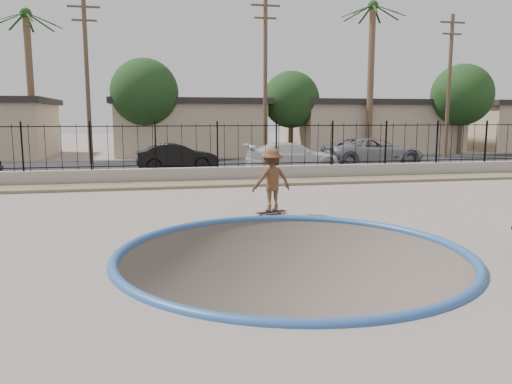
{
  "coord_description": "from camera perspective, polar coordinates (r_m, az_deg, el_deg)",
  "views": [
    {
      "loc": [
        -2.65,
        -10.18,
        2.69
      ],
      "look_at": [
        -0.11,
        2.0,
        0.79
      ],
      "focal_mm": 35.0,
      "sensor_mm": 36.0,
      "label": 1
    }
  ],
  "objects": [
    {
      "name": "ground",
      "position": [
        22.66,
        -4.91,
        -1.01
      ],
      "size": [
        120.0,
        120.0,
        2.2
      ],
      "primitive_type": "cube",
      "color": "slate",
      "rests_on": "ground"
    },
    {
      "name": "bowl_pit",
      "position": [
        9.93,
        4.18,
        -7.08
      ],
      "size": [
        6.84,
        6.84,
        1.8
      ],
      "primitive_type": null,
      "color": "#494038",
      "rests_on": "ground"
    },
    {
      "name": "coping_ring",
      "position": [
        9.93,
        4.18,
        -7.08
      ],
      "size": [
        7.04,
        7.04,
        0.2
      ],
      "primitive_type": "torus",
      "color": "#2E5595",
      "rests_on": "ground"
    },
    {
      "name": "rock_strip",
      "position": [
        19.74,
        -3.97,
        0.96
      ],
      "size": [
        42.0,
        1.6,
        0.11
      ],
      "primitive_type": "cube",
      "color": "#8A795A",
      "rests_on": "ground"
    },
    {
      "name": "retaining_wall",
      "position": [
        20.79,
        -4.39,
        2.03
      ],
      "size": [
        42.0,
        0.45,
        0.6
      ],
      "primitive_type": "cube",
      "color": "gray",
      "rests_on": "ground"
    },
    {
      "name": "fence",
      "position": [
        20.69,
        -4.43,
        5.33
      ],
      "size": [
        40.0,
        0.04,
        1.8
      ],
      "color": "black",
      "rests_on": "retaining_wall"
    },
    {
      "name": "street",
      "position": [
        27.44,
        -6.21,
        3.01
      ],
      "size": [
        90.0,
        8.0,
        0.04
      ],
      "primitive_type": "cube",
      "color": "black",
      "rests_on": "ground"
    },
    {
      "name": "house_center",
      "position": [
        36.78,
        -7.73,
        7.46
      ],
      "size": [
        10.6,
        8.6,
        3.9
      ],
      "color": "tan",
      "rests_on": "ground"
    },
    {
      "name": "house_east",
      "position": [
        40.29,
        12.72,
        7.42
      ],
      "size": [
        12.6,
        8.6,
        3.9
      ],
      "color": "tan",
      "rests_on": "ground"
    },
    {
      "name": "palm_mid",
      "position": [
        35.19,
        -24.59,
        14.41
      ],
      "size": [
        2.3,
        2.3,
        9.3
      ],
      "color": "brown",
      "rests_on": "ground"
    },
    {
      "name": "palm_right",
      "position": [
        35.66,
        13.08,
        15.9
      ],
      "size": [
        2.3,
        2.3,
        10.3
      ],
      "color": "brown",
      "rests_on": "ground"
    },
    {
      "name": "utility_pole_left",
      "position": [
        29.44,
        -18.73,
        12.12
      ],
      "size": [
        1.7,
        0.24,
        9.0
      ],
      "color": "#473323",
      "rests_on": "ground"
    },
    {
      "name": "utility_pole_mid",
      "position": [
        30.02,
        1.07,
        12.98
      ],
      "size": [
        1.7,
        0.24,
        9.5
      ],
      "color": "#473323",
      "rests_on": "ground"
    },
    {
      "name": "utility_pole_right",
      "position": [
        34.69,
        21.19,
        11.4
      ],
      "size": [
        1.7,
        0.24,
        9.0
      ],
      "color": "#473323",
      "rests_on": "ground"
    },
    {
      "name": "street_tree_left",
      "position": [
        33.22,
        -12.62,
        11.03
      ],
      "size": [
        4.32,
        4.32,
        6.36
      ],
      "color": "#473323",
      "rests_on": "ground"
    },
    {
      "name": "street_tree_mid",
      "position": [
        35.54,
        4.04,
        10.48
      ],
      "size": [
        3.96,
        3.96,
        5.83
      ],
      "color": "#473323",
      "rests_on": "ground"
    },
    {
      "name": "street_tree_right",
      "position": [
        38.82,
        22.49,
        10.22
      ],
      "size": [
        4.32,
        4.32,
        6.36
      ],
      "color": "#473323",
      "rests_on": "ground"
    },
    {
      "name": "skater",
      "position": [
        13.68,
        1.79,
        0.97
      ],
      "size": [
        1.21,
        0.83,
        1.72
      ],
      "primitive_type": "imported",
      "rotation": [
        0.0,
        0.0,
        3.33
      ],
      "color": "brown",
      "rests_on": "ground"
    },
    {
      "name": "skateboard",
      "position": [
        13.81,
        1.78,
        -2.31
      ],
      "size": [
        0.91,
        0.51,
        0.08
      ],
      "rotation": [
        0.0,
        0.0,
        0.35
      ],
      "color": "black",
      "rests_on": "ground"
    },
    {
      "name": "car_b",
      "position": [
        25.29,
        -9.03,
        4.01
      ],
      "size": [
        4.09,
        1.74,
        1.31
      ],
      "primitive_type": "imported",
      "rotation": [
        0.0,
        0.0,
        1.66
      ],
      "color": "black",
      "rests_on": "street"
    },
    {
      "name": "car_c",
      "position": [
        24.79,
        4.24,
        4.07
      ],
      "size": [
        4.73,
        1.93,
        1.37
      ],
      "primitive_type": "imported",
      "rotation": [
        0.0,
        0.0,
        1.57
      ],
      "color": "silver",
      "rests_on": "street"
    },
    {
      "name": "car_d",
      "position": [
        27.86,
        13.27,
        4.52
      ],
      "size": [
        5.58,
        2.78,
        1.52
      ],
      "primitive_type": "imported",
      "rotation": [
        0.0,
        0.0,
        1.62
      ],
      "color": "gray",
      "rests_on": "street"
    }
  ]
}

